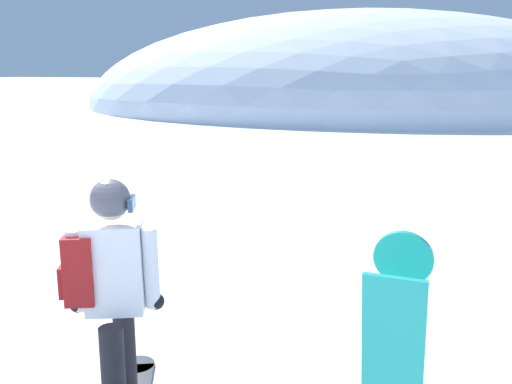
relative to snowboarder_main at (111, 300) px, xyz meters
The scene contains 2 objects.
ridge_peak_main 35.75m from the snowboarder_main, 99.86° to the left, with size 36.18×32.56×12.32m.
snowboarder_main is the anchor object (origin of this frame).
Camera 1 is at (2.49, -2.16, 2.37)m, focal length 38.85 mm.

